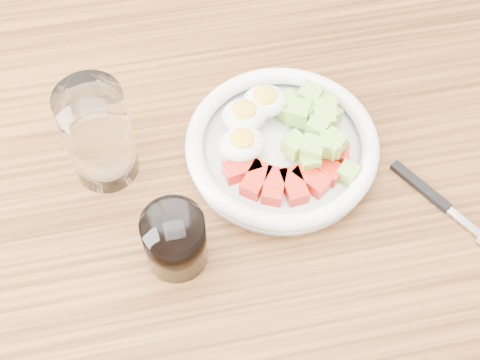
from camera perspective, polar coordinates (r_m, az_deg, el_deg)
name	(u,v)px	position (r m, az deg, el deg)	size (l,w,h in m)	color
dining_table	(248,233)	(0.93, 0.73, -4.59)	(1.50, 0.90, 0.77)	brown
bowl	(282,143)	(0.86, 3.62, 3.15)	(0.25, 0.25, 0.06)	white
fork	(436,199)	(0.87, 16.42, -1.59)	(0.11, 0.17, 0.01)	black
water_glass	(98,135)	(0.82, -12.00, 3.79)	(0.08, 0.08, 0.14)	white
coffee_glass	(175,240)	(0.77, -5.57, -5.15)	(0.07, 0.07, 0.08)	white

